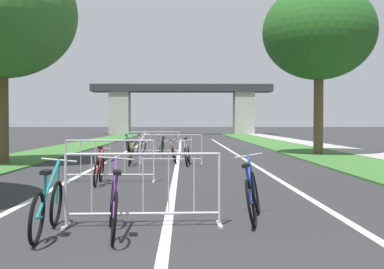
% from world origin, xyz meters
% --- Properties ---
extents(grass_verge_left, '(2.87, 68.52, 0.05)m').
position_xyz_m(grass_verge_left, '(-6.29, 28.03, 0.03)').
color(grass_verge_left, '#386B2D').
rests_on(grass_verge_left, ground).
extents(grass_verge_right, '(2.87, 68.52, 0.05)m').
position_xyz_m(grass_verge_right, '(6.29, 28.03, 0.03)').
color(grass_verge_right, '#386B2D').
rests_on(grass_verge_right, ground).
extents(sidewalk_path_right, '(1.90, 68.52, 0.08)m').
position_xyz_m(sidewalk_path_right, '(8.67, 28.03, 0.04)').
color(sidewalk_path_right, '#9E9B93').
rests_on(sidewalk_path_right, ground).
extents(lane_stripe_center, '(0.14, 39.64, 0.01)m').
position_xyz_m(lane_stripe_center, '(0.00, 19.82, 0.00)').
color(lane_stripe_center, silver).
rests_on(lane_stripe_center, ground).
extents(lane_stripe_right_lane, '(0.14, 39.64, 0.01)m').
position_xyz_m(lane_stripe_right_lane, '(2.67, 19.82, 0.00)').
color(lane_stripe_right_lane, silver).
rests_on(lane_stripe_right_lane, ground).
extents(lane_stripe_left_lane, '(0.14, 39.64, 0.01)m').
position_xyz_m(lane_stripe_left_lane, '(-2.67, 19.82, 0.00)').
color(lane_stripe_left_lane, silver).
rests_on(lane_stripe_left_lane, ground).
extents(overpass_bridge, '(21.84, 2.86, 6.05)m').
position_xyz_m(overpass_bridge, '(0.00, 56.63, 4.04)').
color(overpass_bridge, '#2D2D30').
rests_on(overpass_bridge, ground).
extents(tree_left_oak_near, '(5.28, 5.28, 7.51)m').
position_xyz_m(tree_left_oak_near, '(-6.14, 14.82, 5.24)').
color(tree_left_oak_near, brown).
rests_on(tree_left_oak_near, ground).
extents(tree_right_pine_far, '(5.04, 5.04, 7.68)m').
position_xyz_m(tree_right_pine_far, '(6.30, 19.50, 5.51)').
color(tree_right_pine_far, brown).
rests_on(tree_right_pine_far, ground).
extents(crowd_barrier_nearest, '(2.25, 0.52, 1.05)m').
position_xyz_m(crowd_barrier_nearest, '(-0.35, 4.71, 0.52)').
color(crowd_barrier_nearest, '#ADADB2').
rests_on(crowd_barrier_nearest, ground).
extents(crowd_barrier_second, '(2.25, 0.49, 1.05)m').
position_xyz_m(crowd_barrier_second, '(-1.60, 9.84, 0.52)').
color(crowd_barrier_second, '#ADADB2').
rests_on(crowd_barrier_second, ground).
extents(crowd_barrier_third, '(2.25, 0.51, 1.05)m').
position_xyz_m(crowd_barrier_third, '(-0.22, 14.97, 0.52)').
color(crowd_barrier_third, '#ADADB2').
rests_on(crowd_barrier_third, ground).
extents(crowd_barrier_fourth, '(2.26, 0.56, 1.05)m').
position_xyz_m(crowd_barrier_fourth, '(-1.07, 20.10, 0.52)').
color(crowd_barrier_fourth, '#ADADB2').
rests_on(crowd_barrier_fourth, ground).
extents(bicycle_orange_0, '(0.52, 1.65, 0.86)m').
position_xyz_m(bicycle_orange_0, '(-0.16, 15.47, 0.36)').
color(bicycle_orange_0, black).
rests_on(bicycle_orange_0, ground).
extents(bicycle_teal_1, '(0.50, 1.74, 0.98)m').
position_xyz_m(bicycle_teal_1, '(-1.55, 4.18, 0.37)').
color(bicycle_teal_1, black).
rests_on(bicycle_teal_1, ground).
extents(bicycle_red_2, '(0.45, 1.63, 0.92)m').
position_xyz_m(bicycle_red_2, '(-1.80, 9.43, 0.35)').
color(bicycle_red_2, black).
rests_on(bicycle_red_2, ground).
extents(bicycle_white_3, '(0.72, 1.62, 1.01)m').
position_xyz_m(bicycle_white_3, '(-1.76, 19.69, 0.37)').
color(bicycle_white_3, black).
rests_on(bicycle_white_3, ground).
extents(bicycle_black_4, '(0.47, 1.59, 0.95)m').
position_xyz_m(bicycle_black_4, '(-0.76, 19.62, 0.35)').
color(bicycle_black_4, black).
rests_on(bicycle_black_4, ground).
extents(bicycle_silver_5, '(0.55, 1.68, 0.95)m').
position_xyz_m(bicycle_silver_5, '(0.35, 14.41, 0.37)').
color(bicycle_silver_5, black).
rests_on(bicycle_silver_5, ground).
extents(bicycle_blue_6, '(0.52, 1.78, 0.99)m').
position_xyz_m(bicycle_blue_6, '(1.27, 5.11, 0.38)').
color(bicycle_blue_6, black).
rests_on(bicycle_blue_6, ground).
extents(bicycle_purple_7, '(0.51, 1.74, 1.01)m').
position_xyz_m(bicycle_purple_7, '(-0.69, 4.17, 0.38)').
color(bicycle_purple_7, black).
rests_on(bicycle_purple_7, ground).
extents(bicycle_yellow_8, '(0.46, 1.67, 0.86)m').
position_xyz_m(bicycle_yellow_8, '(-1.60, 14.51, 0.35)').
color(bicycle_yellow_8, black).
rests_on(bicycle_yellow_8, ground).
extents(bicycle_green_9, '(0.44, 1.70, 1.02)m').
position_xyz_m(bicycle_green_9, '(-2.40, 20.67, 0.38)').
color(bicycle_green_9, black).
rests_on(bicycle_green_9, ground).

